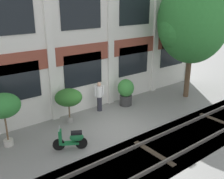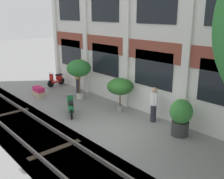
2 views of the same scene
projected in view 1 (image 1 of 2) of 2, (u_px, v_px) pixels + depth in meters
name	position (u px, v px, depth m)	size (l,w,h in m)	color
ground_plane	(114.00, 127.00, 12.31)	(80.00, 80.00, 0.00)	gray
apartment_facade	(79.00, 33.00, 13.02)	(17.71, 0.64, 8.21)	silver
rail_tracks	(155.00, 155.00, 10.36)	(25.35, 2.80, 0.43)	#423F3A
broadleaf_tree	(193.00, 22.00, 14.67)	(4.20, 4.00, 6.98)	brown
potted_plant_terracotta_small	(69.00, 98.00, 12.40)	(1.30, 1.30, 1.70)	gray
potted_plant_ribbed_drum	(126.00, 91.00, 14.58)	(0.91, 0.91, 1.52)	#333333
potted_plant_low_pan	(3.00, 107.00, 10.25)	(1.36, 1.36, 2.26)	beige
scooter_second_parked	(72.00, 139.00, 10.42)	(1.24, 0.81, 0.98)	black
resident_by_doorway	(99.00, 96.00, 13.84)	(0.51, 0.34, 1.62)	#282833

